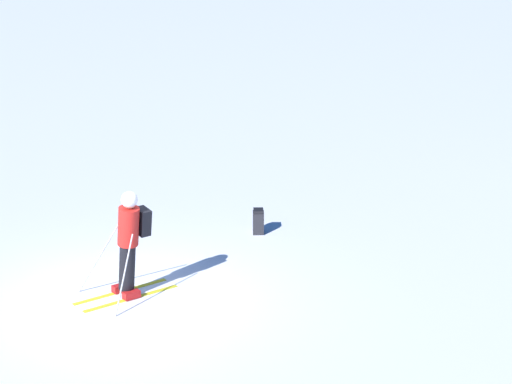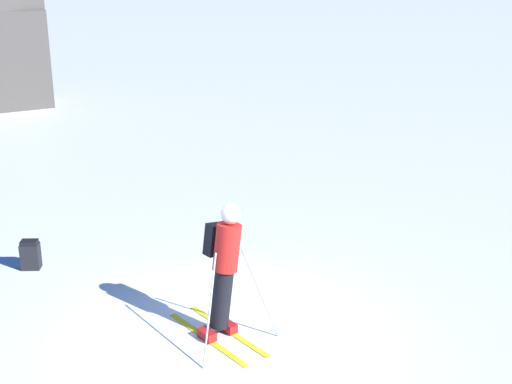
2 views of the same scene
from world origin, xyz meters
name	(u,v)px [view 2 (image 2 of 2)]	position (x,y,z in m)	size (l,w,h in m)	color
ground_plane	(226,333)	(0.00, 0.00, 0.00)	(300.00, 300.00, 0.00)	white
skier	(224,262)	(0.02, 0.05, 1.05)	(1.27, 1.81, 1.88)	yellow
spare_backpack	(30,255)	(-1.90, 3.44, 0.24)	(0.37, 0.33, 0.50)	black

